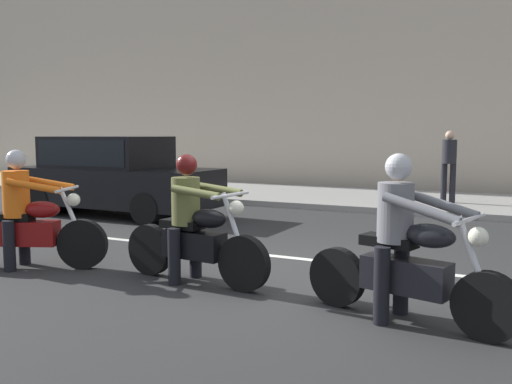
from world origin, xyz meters
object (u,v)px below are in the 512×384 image
motorcycle_with_rider_gray (405,254)px  parked_sedan_black (112,175)px  motorcycle_with_rider_olive (193,230)px  pedestrian_bystander (449,161)px  motorcycle_with_rider_orange_stripe (25,220)px

motorcycle_with_rider_gray → parked_sedan_black: parked_sedan_black is taller
motorcycle_with_rider_olive → pedestrian_bystander: bearing=77.6°
parked_sedan_black → motorcycle_with_rider_gray: bearing=-30.6°
motorcycle_with_rider_orange_stripe → motorcycle_with_rider_gray: bearing=0.9°
motorcycle_with_rider_olive → motorcycle_with_rider_orange_stripe: bearing=-171.1°
parked_sedan_black → pedestrian_bystander: 7.84m
motorcycle_with_rider_gray → pedestrian_bystander: 8.70m
motorcycle_with_rider_olive → motorcycle_with_rider_gray: motorcycle_with_rider_gray is taller
motorcycle_with_rider_orange_stripe → parked_sedan_black: 4.89m
motorcycle_with_rider_gray → pedestrian_bystander: (-0.70, 8.65, 0.49)m
parked_sedan_black → pedestrian_bystander: size_ratio=2.70×
motorcycle_with_rider_olive → pedestrian_bystander: size_ratio=1.20×
motorcycle_with_rider_olive → pedestrian_bystander: (1.83, 8.36, 0.51)m
motorcycle_with_rider_olive → parked_sedan_black: size_ratio=0.45×
motorcycle_with_rider_olive → motorcycle_with_rider_orange_stripe: size_ratio=1.01×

